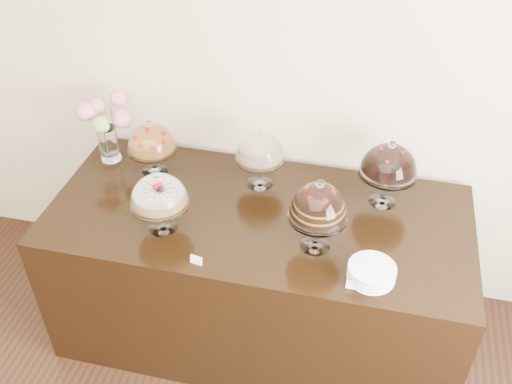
% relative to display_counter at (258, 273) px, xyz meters
% --- Properties ---
extents(wall_back, '(5.00, 0.04, 3.00)m').
position_rel_display_counter_xyz_m(wall_back, '(-0.13, 0.55, 1.05)').
color(wall_back, beige).
rests_on(wall_back, ground).
extents(display_counter, '(2.20, 1.00, 0.90)m').
position_rel_display_counter_xyz_m(display_counter, '(0.00, 0.00, 0.00)').
color(display_counter, black).
rests_on(display_counter, ground).
extents(cake_stand_sugar_sponge, '(0.29, 0.29, 0.34)m').
position_rel_display_counter_xyz_m(cake_stand_sugar_sponge, '(-0.45, -0.21, 0.66)').
color(cake_stand_sugar_sponge, white).
rests_on(cake_stand_sugar_sponge, display_counter).
extents(cake_stand_choco_layer, '(0.28, 0.28, 0.40)m').
position_rel_display_counter_xyz_m(cake_stand_choco_layer, '(0.32, -0.17, 0.71)').
color(cake_stand_choco_layer, white).
rests_on(cake_stand_choco_layer, display_counter).
extents(cake_stand_cheesecake, '(0.27, 0.27, 0.36)m').
position_rel_display_counter_xyz_m(cake_stand_cheesecake, '(-0.05, 0.25, 0.67)').
color(cake_stand_cheesecake, white).
rests_on(cake_stand_cheesecake, display_counter).
extents(cake_stand_dark_choco, '(0.30, 0.30, 0.38)m').
position_rel_display_counter_xyz_m(cake_stand_dark_choco, '(0.63, 0.25, 0.70)').
color(cake_stand_dark_choco, white).
rests_on(cake_stand_dark_choco, display_counter).
extents(cake_stand_fruit_tart, '(0.27, 0.27, 0.33)m').
position_rel_display_counter_xyz_m(cake_stand_fruit_tart, '(-0.66, 0.24, 0.65)').
color(cake_stand_fruit_tart, white).
rests_on(cake_stand_fruit_tart, display_counter).
extents(flower_vase, '(0.28, 0.31, 0.39)m').
position_rel_display_counter_xyz_m(flower_vase, '(-0.96, 0.30, 0.69)').
color(flower_vase, white).
rests_on(flower_vase, display_counter).
extents(plate_stack, '(0.21, 0.21, 0.07)m').
position_rel_display_counter_xyz_m(plate_stack, '(0.60, -0.33, 0.49)').
color(plate_stack, white).
rests_on(plate_stack, display_counter).
extents(price_card_left, '(0.06, 0.03, 0.04)m').
position_rel_display_counter_xyz_m(price_card_left, '(-0.20, -0.42, 0.47)').
color(price_card_left, white).
rests_on(price_card_left, display_counter).
extents(price_card_right, '(0.06, 0.02, 0.04)m').
position_rel_display_counter_xyz_m(price_card_right, '(0.53, -0.41, 0.47)').
color(price_card_right, white).
rests_on(price_card_right, display_counter).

